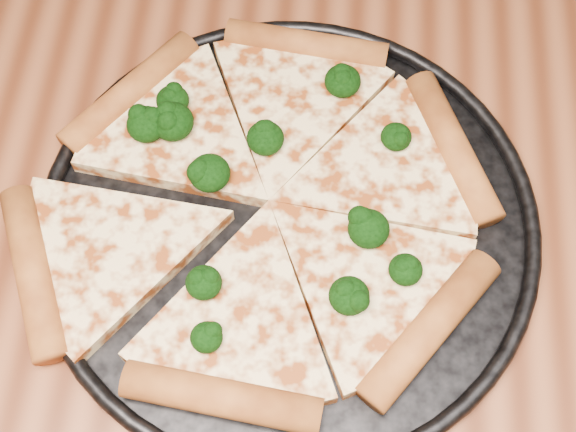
{
  "coord_description": "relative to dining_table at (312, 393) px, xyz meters",
  "views": [
    {
      "loc": [
        -0.01,
        -0.16,
        1.28
      ],
      "look_at": [
        -0.03,
        0.1,
        0.77
      ],
      "focal_mm": 49.81,
      "sensor_mm": 36.0,
      "label": 1
    }
  ],
  "objects": [
    {
      "name": "dining_table",
      "position": [
        0.0,
        0.0,
        0.0
      ],
      "size": [
        1.2,
        0.9,
        0.75
      ],
      "color": "brown",
      "rests_on": "ground"
    },
    {
      "name": "pizza_pan",
      "position": [
        -0.03,
        0.1,
        0.1
      ],
      "size": [
        0.37,
        0.37,
        0.02
      ],
      "color": "black",
      "rests_on": "dining_table"
    },
    {
      "name": "pizza",
      "position": [
        -0.05,
        0.11,
        0.11
      ],
      "size": [
        0.37,
        0.33,
        0.03
      ],
      "rotation": [
        0.0,
        0.0,
        -0.12
      ],
      "color": "#FEDE9B",
      "rests_on": "pizza_pan"
    },
    {
      "name": "broccoli_florets",
      "position": [
        -0.05,
        0.13,
        0.12
      ],
      "size": [
        0.22,
        0.24,
        0.02
      ],
      "color": "black",
      "rests_on": "pizza"
    }
  ]
}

